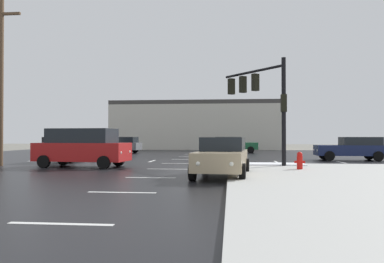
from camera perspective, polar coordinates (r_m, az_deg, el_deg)
The scene contains 15 objects.
ground_plane at distance 25.05m, azimuth -1.44°, elevation -4.48°, with size 120.00×120.00×0.00m, color slate.
road_asphalt at distance 25.05m, azimuth -1.44°, elevation -4.46°, with size 44.00×44.00×0.02m, color black.
snow_strip_curbside at distance 20.94m, azimuth 10.92°, elevation -4.74°, with size 4.00×1.60×0.06m, color white.
lane_markings at distance 23.56m, azimuth 1.06°, elevation -4.66°, with size 36.15×36.15×0.01m.
traffic_signal_mast at distance 21.47m, azimuth 10.33°, elevation 5.53°, with size 3.15×3.91×5.55m.
fire_hydrant at distance 18.27m, azimuth 15.65°, elevation -4.15°, with size 0.48×0.26×0.79m.
strip_building_background at distance 50.11m, azimuth 0.78°, elevation 0.85°, with size 21.25×8.00×6.08m.
sedan_tan at distance 15.53m, azimuth 4.51°, elevation -3.61°, with size 2.34×4.65×1.58m.
sedan_black at distance 32.76m, azimuth -14.17°, elevation -2.09°, with size 2.04×4.55×1.58m.
sedan_navy at distance 28.25m, azimuth 22.67°, elevation -2.27°, with size 4.57×2.11×1.58m.
sedan_grey at distance 37.88m, azimuth -10.80°, elevation -1.92°, with size 4.66×2.35×1.58m.
sedan_green at distance 38.42m, azimuth 6.16°, elevation -1.91°, with size 4.63×2.27×1.58m.
suv_red at distance 21.12m, azimuth -15.91°, elevation -2.19°, with size 4.96×2.51×2.03m.
sedan_silver at distance 25.94m, azimuth -17.84°, elevation -2.43°, with size 2.26×4.63×1.58m.
utility_pole_mid at distance 23.86m, azimuth -26.45°, elevation 7.00°, with size 2.20×0.28×9.20m.
Camera 1 is at (3.10, -24.80, 1.63)m, focal length 36.03 mm.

